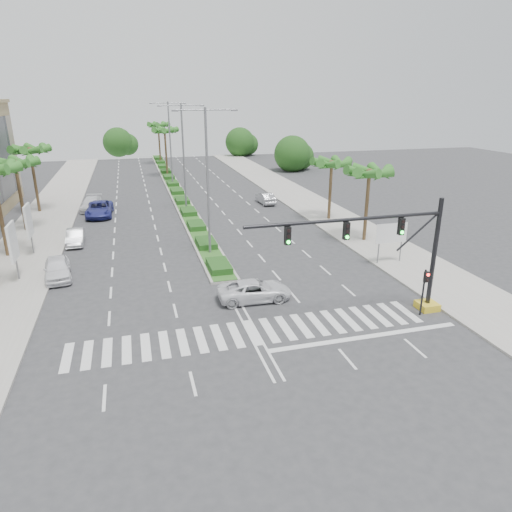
% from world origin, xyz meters
% --- Properties ---
extents(ground, '(160.00, 160.00, 0.00)m').
position_xyz_m(ground, '(0.00, 0.00, 0.00)').
color(ground, '#333335').
rests_on(ground, ground).
extents(footpath_right, '(6.00, 120.00, 0.15)m').
position_xyz_m(footpath_right, '(15.20, 20.00, 0.07)').
color(footpath_right, gray).
rests_on(footpath_right, ground).
extents(footpath_left, '(6.00, 120.00, 0.15)m').
position_xyz_m(footpath_left, '(-15.20, 20.00, 0.07)').
color(footpath_left, gray).
rests_on(footpath_left, ground).
extents(median, '(2.20, 75.00, 0.20)m').
position_xyz_m(median, '(0.00, 45.00, 0.10)').
color(median, gray).
rests_on(median, ground).
extents(median_grass, '(1.80, 75.00, 0.04)m').
position_xyz_m(median_grass, '(0.00, 45.00, 0.22)').
color(median_grass, '#2F521C').
rests_on(median_grass, median).
extents(signal_gantry, '(12.60, 1.20, 7.20)m').
position_xyz_m(signal_gantry, '(9.27, -0.00, 3.46)').
color(signal_gantry, gold).
rests_on(signal_gantry, ground).
extents(pedestrian_signal, '(0.28, 0.36, 3.00)m').
position_xyz_m(pedestrian_signal, '(10.60, -0.68, 2.04)').
color(pedestrian_signal, black).
rests_on(pedestrian_signal, ground).
extents(direction_sign, '(2.70, 0.11, 3.40)m').
position_xyz_m(direction_sign, '(13.50, 7.99, 2.45)').
color(direction_sign, slate).
rests_on(direction_sign, ground).
extents(billboard_near, '(0.18, 2.10, 4.35)m').
position_xyz_m(billboard_near, '(-14.50, 12.00, 2.96)').
color(billboard_near, slate).
rests_on(billboard_near, ground).
extents(billboard_far, '(0.18, 2.10, 4.35)m').
position_xyz_m(billboard_far, '(-14.50, 18.00, 2.96)').
color(billboard_far, slate).
rests_on(billboard_far, ground).
extents(palm_left_far, '(4.57, 4.68, 7.35)m').
position_xyz_m(palm_left_far, '(-16.50, 26.00, 6.50)').
color(palm_left_far, brown).
rests_on(palm_left_far, ground).
extents(palm_left_end, '(4.57, 4.68, 7.75)m').
position_xyz_m(palm_left_end, '(-16.50, 34.00, 6.88)').
color(palm_left_end, brown).
rests_on(palm_left_end, ground).
extents(palm_right_near, '(4.57, 4.68, 7.05)m').
position_xyz_m(palm_right_near, '(14.50, 14.00, 6.20)').
color(palm_right_near, brown).
rests_on(palm_right_near, ground).
extents(palm_right_far, '(4.57, 4.68, 6.75)m').
position_xyz_m(palm_right_far, '(14.50, 22.00, 5.91)').
color(palm_right_far, brown).
rests_on(palm_right_far, ground).
extents(palm_median_a, '(4.57, 4.68, 8.05)m').
position_xyz_m(palm_median_a, '(0.00, 55.00, 7.17)').
color(palm_median_a, brown).
rests_on(palm_median_a, ground).
extents(palm_median_b, '(4.57, 4.68, 8.05)m').
position_xyz_m(palm_median_b, '(0.00, 70.00, 7.17)').
color(palm_median_b, brown).
rests_on(palm_median_b, ground).
extents(streetlight_near, '(5.10, 0.25, 12.00)m').
position_xyz_m(streetlight_near, '(0.00, 14.00, 6.81)').
color(streetlight_near, slate).
rests_on(streetlight_near, ground).
extents(streetlight_mid, '(5.10, 0.25, 12.00)m').
position_xyz_m(streetlight_mid, '(0.00, 30.00, 6.81)').
color(streetlight_mid, slate).
rests_on(streetlight_mid, ground).
extents(streetlight_far, '(5.10, 0.25, 12.00)m').
position_xyz_m(streetlight_far, '(0.00, 46.00, 6.81)').
color(streetlight_far, slate).
rests_on(streetlight_far, ground).
extents(car_parked_a, '(2.41, 4.75, 1.55)m').
position_xyz_m(car_parked_a, '(-11.80, 11.79, 0.78)').
color(car_parked_a, white).
rests_on(car_parked_a, ground).
extents(car_parked_b, '(1.54, 4.17, 1.36)m').
position_xyz_m(car_parked_b, '(-11.31, 20.19, 0.68)').
color(car_parked_b, '#B2B3B7').
rests_on(car_parked_b, ground).
extents(car_parked_c, '(2.92, 5.99, 1.64)m').
position_xyz_m(car_parked_c, '(-9.66, 30.28, 0.82)').
color(car_parked_c, navy).
rests_on(car_parked_c, ground).
extents(car_parked_d, '(2.62, 5.35, 1.50)m').
position_xyz_m(car_parked_d, '(-10.70, 33.62, 0.75)').
color(car_parked_d, silver).
rests_on(car_parked_d, ground).
extents(car_crossing, '(4.98, 2.45, 1.36)m').
position_xyz_m(car_crossing, '(1.28, 4.24, 0.68)').
color(car_crossing, silver).
rests_on(car_crossing, ground).
extents(car_right, '(1.68, 4.25, 1.38)m').
position_xyz_m(car_right, '(10.08, 31.34, 0.69)').
color(car_right, '#A5A5A9').
rests_on(car_right, ground).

